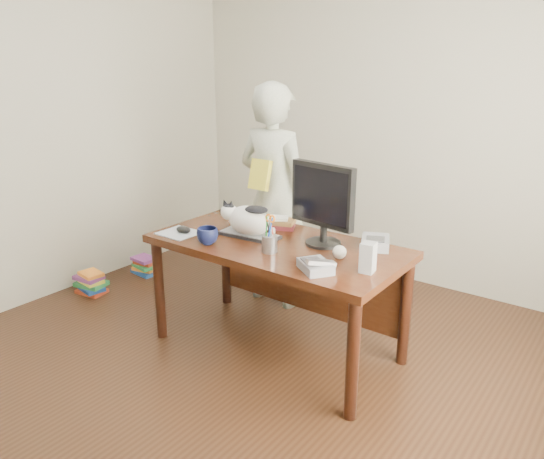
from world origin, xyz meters
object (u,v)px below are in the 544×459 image
Objects in this scene: cat at (247,219)px; speaker at (368,257)px; book_stack at (280,223)px; calculator at (375,242)px; keyboard at (249,235)px; mouse at (183,230)px; desk at (284,261)px; baseball at (339,252)px; pen_cup at (270,241)px; coffee_mug at (207,236)px; phone at (316,266)px; monitor at (323,200)px; book_pile_a at (91,283)px; person at (274,197)px; book_pile_b at (146,266)px.

cat is 2.41× the size of speaker.
calculator is (0.70, 0.03, -0.00)m from book_stack.
keyboard is 3.73× the size of mouse.
desk is 0.73m from speaker.
calculator is (0.08, 0.30, -0.01)m from baseball.
book_stack reaches higher than desk.
mouse is (-0.67, -0.06, -0.04)m from pen_cup.
speaker is (1.01, 0.18, 0.03)m from coffee_mug.
calculator is (0.47, 0.45, -0.03)m from pen_cup.
baseball is at bearing 18.58° from coffee_mug.
speaker is (1.28, 0.12, 0.06)m from mouse.
book_stack is at bearing 148.69° from speaker.
phone is 0.24m from baseball.
speaker is at bearing -18.62° from monitor.
book_stack is (0.06, 0.27, -0.09)m from cat.
keyboard is 0.55m from monitor.
book_stack is 0.70m from calculator.
phone is (0.44, -0.33, 0.18)m from desk.
coffee_mug is at bearing -132.11° from book_stack.
keyboard is 5.23× the size of baseball.
baseball is at bearing 4.95° from book_pile_a.
book_stack is at bearing 131.88° from person.
monitor is (0.47, 0.14, 0.17)m from cat.
book_stack reaches higher than calculator.
monitor is at bearing 11.72° from desk.
coffee_mug is at bearing -2.96° from book_pile_a.
person reaches higher than cat.
speaker reaches higher than baseball.
coffee_mug reaches higher than phone.
speaker is at bearing 68.85° from phone.
book_stack is at bearing 72.51° from coffee_mug.
coffee_mug is at bearing -161.42° from baseball.
book_stack is at bearing 16.24° from book_pile_a.
speaker is 0.67× the size of book_stack.
mouse is (-0.61, -0.29, 0.17)m from desk.
monitor is 2.06× the size of phone.
baseball reaches higher than book_pile_b.
book_stack is (-0.61, 0.51, 0.00)m from phone.
pen_cup is 0.48m from book_stack.
coffee_mug is at bearing -119.50° from keyboard.
cat is 3.03× the size of coffee_mug.
person is (-0.91, 0.85, 0.07)m from phone.
desk is 6.20× the size of book_pile_b.
cat is (-0.23, -0.09, 0.27)m from desk.
person is at bearing 98.77° from coffee_mug.
cat is 1.72m from book_pile_a.
book_stack is 0.92× the size of book_pile_a.
mouse is 0.07× the size of person.
speaker is at bearing 2.58° from book_pile_a.
mouse is 1.05m from phone.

